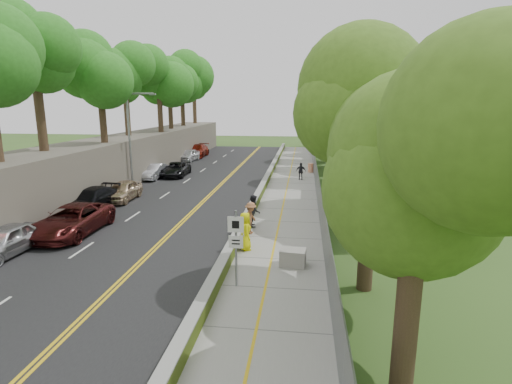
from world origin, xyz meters
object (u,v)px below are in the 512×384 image
object	(u,v)px
concrete_block	(293,257)
car_2	(72,220)
signpost	(236,240)
person_far	(301,171)
construction_barrel	(311,168)
car_0	(5,241)
streetlight	(132,134)
painter_0	(245,231)

from	to	relation	value
concrete_block	car_2	bearing A→B (deg)	166.37
signpost	car_2	distance (m)	11.42
car_2	person_far	size ratio (longest dim) A/B	3.51
construction_barrel	car_0	world-z (taller)	car_0
signpost	construction_barrel	xyz separation A→B (m)	(3.25, 27.00, -1.44)
signpost	person_far	bearing A→B (deg)	84.28
streetlight	car_0	xyz separation A→B (m)	(0.09, -15.06, -3.88)
construction_barrel	person_far	distance (m)	4.40
painter_0	person_far	size ratio (longest dim) A/B	1.17
signpost	construction_barrel	bearing A→B (deg)	83.14
concrete_block	car_2	distance (m)	12.56
streetlight	person_far	bearing A→B (deg)	22.48
signpost	construction_barrel	size ratio (longest dim) A/B	3.31
painter_0	person_far	world-z (taller)	painter_0
signpost	car_2	size ratio (longest dim) A/B	0.54
car_2	concrete_block	bearing A→B (deg)	-13.89
car_0	car_2	xyz separation A→B (m)	(1.38, 3.34, 0.07)
signpost	streetlight	bearing A→B (deg)	124.08
construction_barrel	signpost	bearing A→B (deg)	-96.86
painter_0	car_2	bearing A→B (deg)	61.68
streetlight	person_far	xyz separation A→B (m)	(13.79, 5.71, -3.78)
car_0	concrete_block	bearing A→B (deg)	4.05
signpost	person_far	distance (m)	22.86
concrete_block	person_far	xyz separation A→B (m)	(0.13, 20.38, 0.44)
construction_barrel	car_0	xyz separation A→B (m)	(-14.68, -25.05, 0.24)
streetlight	car_2	xyz separation A→B (m)	(1.46, -11.72, -3.81)
car_0	painter_0	xyz separation A→B (m)	(11.19, 2.06, 0.24)
signpost	construction_barrel	world-z (taller)	signpost
signpost	concrete_block	bearing A→B (deg)	47.42
person_far	streetlight	bearing A→B (deg)	24.02
construction_barrel	person_far	bearing A→B (deg)	-102.81
construction_barrel	concrete_block	distance (m)	24.69
concrete_block	car_0	xyz separation A→B (m)	(-13.58, -0.39, 0.34)
painter_0	person_far	distance (m)	18.88
streetlight	concrete_block	xyz separation A→B (m)	(13.66, -14.68, -4.22)
streetlight	signpost	bearing A→B (deg)	-55.92
person_far	car_2	bearing A→B (deg)	56.26
streetlight	car_0	distance (m)	15.55
construction_barrel	person_far	world-z (taller)	person_far
concrete_block	car_2	size ratio (longest dim) A/B	0.20
streetlight	painter_0	xyz separation A→B (m)	(11.27, -13.00, -3.64)
streetlight	car_2	size ratio (longest dim) A/B	1.41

